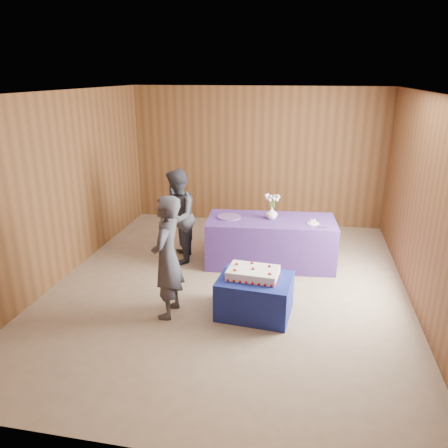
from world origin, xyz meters
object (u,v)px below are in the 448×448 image
(sheet_cake, at_px, (253,273))
(guest_left, at_px, (167,257))
(cake_table, at_px, (255,296))
(guest_right, at_px, (177,217))
(serving_table, at_px, (271,242))
(vase, at_px, (272,213))

(sheet_cake, relative_size, guest_left, 0.44)
(cake_table, height_order, guest_left, guest_left)
(guest_right, bearing_deg, cake_table, 35.34)
(cake_table, bearing_deg, serving_table, 93.42)
(guest_left, bearing_deg, vase, 150.03)
(sheet_cake, relative_size, vase, 3.64)
(vase, height_order, guest_left, guest_left)
(serving_table, height_order, guest_left, guest_left)
(cake_table, xyz_separation_m, guest_right, (-1.43, 1.40, 0.51))
(sheet_cake, xyz_separation_m, guest_left, (-1.04, -0.25, 0.23))
(sheet_cake, bearing_deg, cake_table, -36.22)
(serving_table, relative_size, guest_right, 1.31)
(sheet_cake, xyz_separation_m, guest_right, (-1.40, 1.38, 0.20))
(serving_table, height_order, guest_right, guest_right)
(serving_table, relative_size, guest_left, 1.27)
(guest_right, bearing_deg, vase, 88.78)
(serving_table, bearing_deg, vase, 88.92)
(cake_table, bearing_deg, sheet_cake, 144.06)
(vase, relative_size, guest_left, 0.12)
(guest_left, xyz_separation_m, guest_right, (-0.37, 1.62, -0.02))
(guest_left, bearing_deg, sheet_cake, 104.28)
(serving_table, distance_m, sheet_cake, 1.59)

